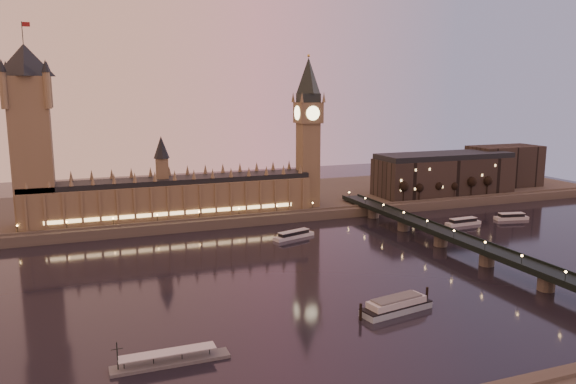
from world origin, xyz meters
name	(u,v)px	position (x,y,z in m)	size (l,w,h in m)	color
ground	(302,275)	(0.00, 0.00, 0.00)	(700.00, 700.00, 0.00)	black
far_embankment	(256,201)	(30.00, 165.00, 3.00)	(560.00, 130.00, 6.00)	#423D35
palace_of_westminster	(172,192)	(-40.12, 120.99, 21.71)	(180.00, 26.62, 52.00)	brown
victoria_tower	(30,126)	(-120.00, 121.00, 65.79)	(31.68, 31.68, 118.00)	brown
big_ben	(308,123)	(53.99, 120.99, 63.95)	(17.68, 17.68, 104.00)	brown
westminster_bridge	(462,245)	(91.61, 0.00, 5.52)	(13.20, 260.00, 15.30)	black
city_block	(464,171)	(194.94, 130.93, 22.24)	(155.00, 45.00, 34.00)	black
bare_tree_0	(404,189)	(125.08, 109.00, 15.77)	(6.43, 6.43, 13.08)	black
bare_tree_1	(421,187)	(139.70, 109.00, 15.77)	(6.43, 6.43, 13.08)	black
bare_tree_2	(438,186)	(154.33, 109.00, 15.77)	(6.43, 6.43, 13.08)	black
bare_tree_3	(454,185)	(168.96, 109.00, 15.77)	(6.43, 6.43, 13.08)	black
bare_tree_4	(470,184)	(183.58, 109.00, 15.77)	(6.43, 6.43, 13.08)	black
bare_tree_5	(486,183)	(198.21, 109.00, 15.77)	(6.43, 6.43, 13.08)	black
cruise_boat_a	(294,235)	(21.30, 64.65, 1.91)	(27.58, 14.09, 4.34)	silver
cruise_boat_b	(463,222)	(135.87, 55.39, 2.01)	(24.98, 7.30, 4.56)	silver
cruise_boat_c	(511,217)	(176.19, 56.30, 2.00)	(23.51, 10.62, 4.55)	silver
moored_barge	(396,305)	(17.84, -54.60, 2.76)	(35.11, 13.99, 6.54)	#889DAD
pontoon_pier	(170,361)	(-72.66, -65.76, 1.09)	(37.84, 6.31, 10.09)	#595B5E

